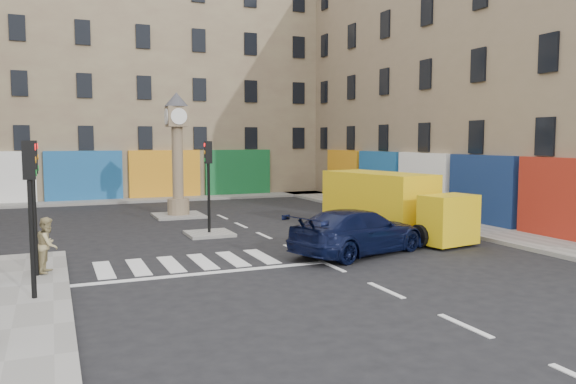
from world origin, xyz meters
TOP-DOWN VIEW (x-y plane):
  - ground at (0.00, 0.00)m, footprint 120.00×120.00m
  - sidewalk_right at (8.70, 10.00)m, footprint 2.60×30.00m
  - sidewalk_far at (-4.00, 22.20)m, footprint 32.00×2.40m
  - island_near at (-2.00, 8.00)m, footprint 1.80×1.80m
  - island_far at (-2.00, 14.00)m, footprint 2.40×2.40m
  - building_right at (15.00, 10.00)m, footprint 10.00×30.00m
  - building_far at (-4.00, 28.00)m, footprint 32.00×10.00m
  - traffic_light_left_near at (-8.30, 0.20)m, footprint 0.28×0.22m
  - traffic_light_left_far at (-8.30, 2.60)m, footprint 0.28×0.22m
  - traffic_light_island at (-2.00, 8.00)m, footprint 0.28×0.22m
  - clock_pillar at (-2.00, 14.00)m, footprint 1.20×1.20m
  - navy_sedan at (1.68, 2.35)m, footprint 5.70×3.67m
  - yellow_van at (4.85, 5.27)m, footprint 3.28×7.16m
  - pedestrian_tan at (-8.00, 2.87)m, footprint 0.77×0.89m

SIDE VIEW (x-z plane):
  - ground at x=0.00m, z-range 0.00..0.00m
  - island_near at x=-2.00m, z-range 0.00..0.12m
  - island_far at x=-2.00m, z-range 0.00..0.12m
  - sidewalk_right at x=8.70m, z-range 0.00..0.15m
  - sidewalk_far at x=-4.00m, z-range 0.00..0.15m
  - navy_sedan at x=1.68m, z-range 0.00..1.54m
  - pedestrian_tan at x=-8.00m, z-range 0.15..1.71m
  - yellow_van at x=4.85m, z-range -0.01..2.50m
  - traffic_light_island at x=-2.00m, z-range 0.74..4.44m
  - traffic_light_left_near at x=-8.30m, z-range 0.77..4.47m
  - traffic_light_left_far at x=-8.30m, z-range 0.77..4.47m
  - clock_pillar at x=-2.00m, z-range 0.50..6.60m
  - building_right at x=15.00m, z-range 0.00..16.00m
  - building_far at x=-4.00m, z-range 0.00..17.00m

